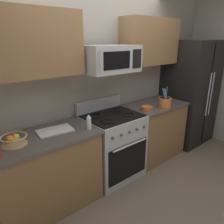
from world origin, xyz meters
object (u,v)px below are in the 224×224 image
Objects in this scene: refrigerator at (189,93)px; microwave at (111,59)px; bottle_vinegar at (89,122)px; range_oven at (112,145)px; utensil_crock at (165,102)px; cutting_board at (55,131)px; fruit_basket at (14,139)px; prep_bowl at (147,108)px.

microwave is (-1.86, 0.05, 0.72)m from refrigerator.
range_oven is at bearing 18.81° from bottle_vinegar.
range_oven is 1.19m from microwave.
utensil_crock is 0.85× the size of cutting_board.
cutting_board is (0.45, 0.03, -0.04)m from fruit_basket.
prep_bowl is (0.55, -0.16, -0.72)m from microwave.
microwave is 0.92m from prep_bowl.
bottle_vinegar is at bearing -30.92° from cutting_board.
fruit_basket is (-3.13, 0.02, 0.02)m from refrigerator.
microwave is at bearing 165.47° from utensil_crock.
fruit_basket is at bearing 174.74° from utensil_crock.
refrigerator is at bearing -0.30° from fruit_basket.
bottle_vinegar is (-2.34, -0.15, 0.06)m from refrigerator.
bottle_vinegar is at bearing -161.19° from range_oven.
refrigerator reaches higher than microwave.
cutting_board is at bearing 178.93° from refrigerator.
utensil_crock is at bearing -12.76° from range_oven.
bottle_vinegar is at bearing -11.87° from fruit_basket.
range_oven is 1.49× the size of microwave.
refrigerator is 2.35m from bottle_vinegar.
prep_bowl is (0.55, -0.13, 0.47)m from range_oven.
microwave reaches higher than fruit_basket.
bottle_vinegar reaches higher than range_oven.
range_oven reaches higher than prep_bowl.
microwave is 1.87× the size of cutting_board.
refrigerator is 3.13m from fruit_basket.
refrigerator is at bearing -0.53° from range_oven.
cutting_board is at bearing 4.31° from fruit_basket.
cutting_board is 2.39× the size of prep_bowl.
fruit_basket is at bearing -179.95° from range_oven.
cutting_board is (-2.68, 0.05, -0.02)m from refrigerator.
bottle_vinegar is 1.21× the size of prep_bowl.
refrigerator reaches higher than utensil_crock.
cutting_board is at bearing 149.08° from bottle_vinegar.
microwave is 0.85m from bottle_vinegar.
cutting_board is 1.38m from prep_bowl.
range_oven is 0.74m from prep_bowl.
microwave is at bearing 1.34° from fruit_basket.
utensil_crock is at bearing -7.79° from cutting_board.
utensil_crock reaches higher than prep_bowl.
refrigerator is (1.86, -0.02, 0.47)m from range_oven.
range_oven is 4.21× the size of fruit_basket.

